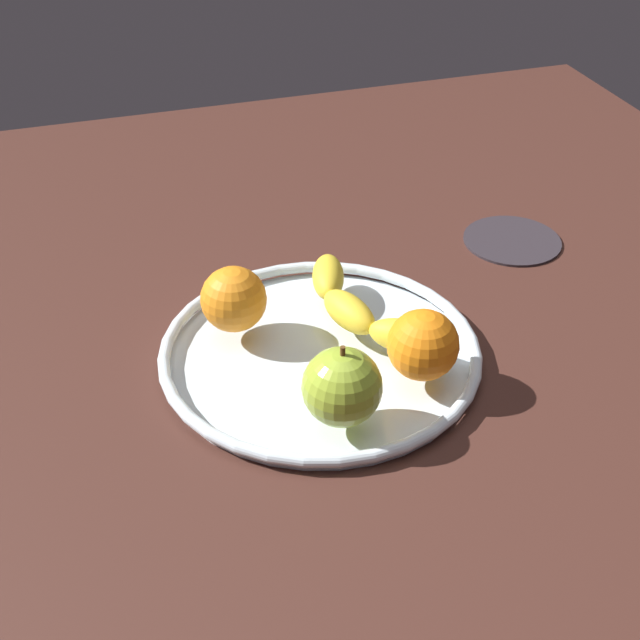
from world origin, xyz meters
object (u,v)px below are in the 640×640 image
object	(u,v)px
fruit_bowl	(320,352)
orange_back_left	(234,299)
banana	(363,309)
orange_back_right	(423,345)
ambient_coaster	(512,239)
apple	(342,387)

from	to	relation	value
fruit_bowl	orange_back_left	size ratio (longest dim) A/B	4.80
banana	orange_back_right	bearing A→B (deg)	-2.60
fruit_bowl	orange_back_right	distance (cm)	11.07
banana	fruit_bowl	bearing A→B (deg)	-83.89
banana	orange_back_left	bearing A→B (deg)	-122.20
fruit_bowl	orange_back_right	world-z (taller)	orange_back_right
orange_back_left	ambient_coaster	world-z (taller)	orange_back_left
apple	orange_back_left	bearing A→B (deg)	-159.97
orange_back_right	ambient_coaster	size ratio (longest dim) A/B	0.57
banana	orange_back_left	xyz separation A→B (cm)	(-3.21, -12.27, 1.60)
orange_back_left	ambient_coaster	xyz separation A→B (cm)	(-9.14, 35.61, -4.76)
banana	ambient_coaster	world-z (taller)	banana
apple	orange_back_left	xyz separation A→B (cm)	(-15.86, -5.78, -0.22)
banana	ambient_coaster	xyz separation A→B (cm)	(-12.35, 23.34, -3.16)
fruit_bowl	orange_back_right	bearing A→B (deg)	47.99
orange_back_right	banana	bearing A→B (deg)	-165.04
banana	apple	distance (cm)	14.34
fruit_bowl	orange_back_left	xyz separation A→B (cm)	(-5.48, -7.09, 4.14)
banana	orange_back_left	size ratio (longest dim) A/B	3.00
orange_back_right	ambient_coaster	world-z (taller)	orange_back_right
fruit_bowl	ambient_coaster	xyz separation A→B (cm)	(-14.62, 28.52, -0.62)
banana	orange_back_left	world-z (taller)	orange_back_left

